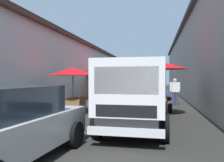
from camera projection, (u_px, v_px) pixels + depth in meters
The scene contains 11 objects.
ground at pixel (130, 103), 15.27m from camera, with size 90.00×90.00×0.00m, color #282826.
building_left_whitewash at pixel (42, 70), 18.83m from camera, with size 49.80×7.50×4.43m.
fruit_stall_far_right at pixel (101, 74), 19.36m from camera, with size 2.86×2.86×2.44m.
fruit_stall_mid_lane at pixel (161, 75), 10.10m from camera, with size 2.21×2.21×2.38m.
fruit_stall_near_left at pixel (74, 78), 10.54m from camera, with size 2.25×2.25×2.15m.
fruit_stall_far_left at pixel (102, 76), 14.91m from camera, with size 2.14×2.14×2.40m.
fruit_stall_near_right at pixel (105, 79), 17.09m from camera, with size 2.16×2.16×2.13m.
hatchback_car at pixel (2, 125), 4.38m from camera, with size 4.03×2.17×1.45m.
delivery_truck at pixel (133, 98), 6.75m from camera, with size 4.96×2.05×2.08m.
vendor_by_crates at pixel (175, 90), 13.91m from camera, with size 0.33×0.61×1.58m.
parked_scooter at pixel (167, 102), 11.53m from camera, with size 1.68×0.50×1.14m.
Camera 1 is at (-1.69, -1.78, 1.61)m, focal length 37.91 mm.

